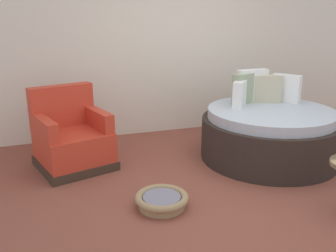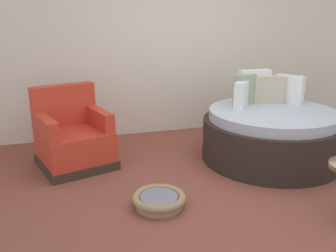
{
  "view_description": "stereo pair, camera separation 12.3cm",
  "coord_description": "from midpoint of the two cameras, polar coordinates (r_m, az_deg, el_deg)",
  "views": [
    {
      "loc": [
        -1.73,
        -3.06,
        1.75
      ],
      "look_at": [
        -0.5,
        0.68,
        0.55
      ],
      "focal_mm": 39.18,
      "sensor_mm": 36.0,
      "label": 1
    },
    {
      "loc": [
        -1.62,
        -3.09,
        1.75
      ],
      "look_at": [
        -0.5,
        0.68,
        0.55
      ],
      "focal_mm": 39.18,
      "sensor_mm": 36.0,
      "label": 2
    }
  ],
  "objects": [
    {
      "name": "red_armchair",
      "position": [
        4.51,
        -15.51,
        -2.03
      ],
      "size": [
        0.99,
        0.99,
        0.94
      ],
      "color": "#38281E",
      "rests_on": "ground_plane"
    },
    {
      "name": "ground_plane",
      "position": [
        3.92,
        9.35,
        -9.95
      ],
      "size": [
        8.0,
        8.0,
        0.02
      ],
      "primitive_type": "cube",
      "color": "brown"
    },
    {
      "name": "back_wall",
      "position": [
        5.57,
        -0.76,
        14.6
      ],
      "size": [
        8.0,
        0.12,
        3.04
      ],
      "primitive_type": "cube",
      "color": "silver",
      "rests_on": "ground_plane"
    },
    {
      "name": "round_daybed",
      "position": [
        4.74,
        14.65,
        -0.96
      ],
      "size": [
        1.68,
        1.68,
        1.07
      ],
      "color": "#2D231E",
      "rests_on": "ground_plane"
    },
    {
      "name": "pet_basket",
      "position": [
        3.53,
        -1.99,
        -11.44
      ],
      "size": [
        0.51,
        0.51,
        0.13
      ],
      "color": "#9E7F56",
      "rests_on": "ground_plane"
    }
  ]
}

